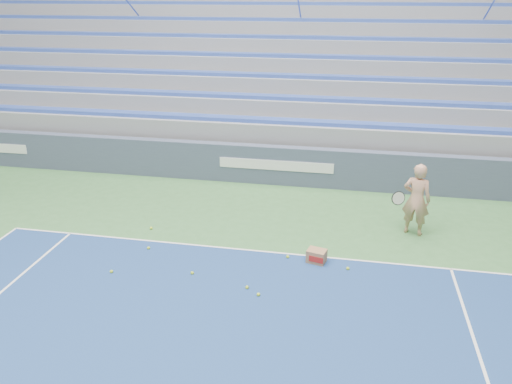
% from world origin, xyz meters
% --- Properties ---
extents(sponsor_barrier, '(30.00, 0.32, 1.10)m').
position_xyz_m(sponsor_barrier, '(0.00, 15.88, 0.55)').
color(sponsor_barrier, '#3F4860').
rests_on(sponsor_barrier, ground).
extents(bleachers, '(31.00, 9.15, 7.30)m').
position_xyz_m(bleachers, '(0.00, 21.60, 2.36)').
color(bleachers, gray).
rests_on(bleachers, ground).
extents(tennis_player, '(0.96, 0.90, 1.67)m').
position_xyz_m(tennis_player, '(3.51, 13.38, 0.83)').
color(tennis_player, tan).
rests_on(tennis_player, ground).
extents(ball_box, '(0.43, 0.37, 0.28)m').
position_xyz_m(ball_box, '(1.47, 11.67, 0.14)').
color(ball_box, '#926947').
rests_on(ball_box, ground).
extents(tennis_ball_0, '(0.07, 0.07, 0.07)m').
position_xyz_m(tennis_ball_0, '(-2.39, 12.45, 0.03)').
color(tennis_ball_0, '#B2D22B').
rests_on(tennis_ball_0, ground).
extents(tennis_ball_1, '(0.07, 0.07, 0.07)m').
position_xyz_m(tennis_ball_1, '(-2.09, 11.53, 0.03)').
color(tennis_ball_1, '#B2D22B').
rests_on(tennis_ball_1, ground).
extents(tennis_ball_2, '(0.07, 0.07, 0.07)m').
position_xyz_m(tennis_ball_2, '(0.54, 10.26, 0.03)').
color(tennis_ball_2, '#B2D22B').
rests_on(tennis_ball_2, ground).
extents(tennis_ball_3, '(0.07, 0.07, 0.07)m').
position_xyz_m(tennis_ball_3, '(2.11, 11.48, 0.03)').
color(tennis_ball_3, '#B2D22B').
rests_on(tennis_ball_3, ground).
extents(tennis_ball_4, '(0.07, 0.07, 0.07)m').
position_xyz_m(tennis_ball_4, '(-0.87, 10.74, 0.03)').
color(tennis_ball_4, '#B2D22B').
rests_on(tennis_ball_4, ground).
extents(tennis_ball_5, '(0.07, 0.07, 0.07)m').
position_xyz_m(tennis_ball_5, '(0.88, 11.72, 0.03)').
color(tennis_ball_5, '#B2D22B').
rests_on(tennis_ball_5, ground).
extents(tennis_ball_6, '(0.07, 0.07, 0.07)m').
position_xyz_m(tennis_ball_6, '(-2.43, 10.49, 0.03)').
color(tennis_ball_6, '#B2D22B').
rests_on(tennis_ball_6, ground).
extents(tennis_ball_7, '(0.07, 0.07, 0.07)m').
position_xyz_m(tennis_ball_7, '(0.28, 10.45, 0.03)').
color(tennis_ball_7, '#B2D22B').
rests_on(tennis_ball_7, ground).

